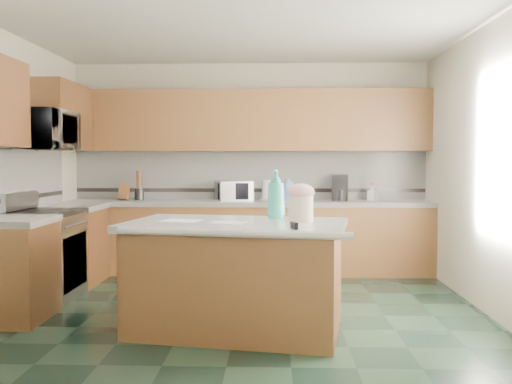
{
  "coord_description": "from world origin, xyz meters",
  "views": [
    {
      "loc": [
        0.33,
        -5.2,
        1.42
      ],
      "look_at": [
        0.15,
        0.35,
        1.12
      ],
      "focal_mm": 40.0,
      "sensor_mm": 36.0,
      "label": 1
    }
  ],
  "objects_px": {
    "island_top": "(236,225)",
    "knife_block": "(124,192)",
    "toaster_oven": "(234,191)",
    "coffee_maker": "(340,188)",
    "treat_jar": "(301,209)",
    "island_base": "(236,280)",
    "soap_bottle_island": "(276,194)"
  },
  "relations": [
    {
      "from": "island_top",
      "to": "soap_bottle_island",
      "type": "height_order",
      "value": "soap_bottle_island"
    },
    {
      "from": "toaster_oven",
      "to": "coffee_maker",
      "type": "relative_size",
      "value": 1.31
    },
    {
      "from": "treat_jar",
      "to": "coffee_maker",
      "type": "bearing_deg",
      "value": 84.45
    },
    {
      "from": "toaster_oven",
      "to": "coffee_maker",
      "type": "bearing_deg",
      "value": -18.74
    },
    {
      "from": "treat_jar",
      "to": "soap_bottle_island",
      "type": "relative_size",
      "value": 0.5
    },
    {
      "from": "island_base",
      "to": "toaster_oven",
      "type": "bearing_deg",
      "value": 104.18
    },
    {
      "from": "island_top",
      "to": "knife_block",
      "type": "relative_size",
      "value": 8.47
    },
    {
      "from": "island_base",
      "to": "coffee_maker",
      "type": "relative_size",
      "value": 5.15
    },
    {
      "from": "island_base",
      "to": "island_top",
      "type": "xyz_separation_m",
      "value": [
        0.0,
        0.0,
        0.46
      ]
    },
    {
      "from": "island_base",
      "to": "soap_bottle_island",
      "type": "bearing_deg",
      "value": 52.3
    },
    {
      "from": "soap_bottle_island",
      "to": "knife_block",
      "type": "distance_m",
      "value": 2.98
    },
    {
      "from": "island_base",
      "to": "island_top",
      "type": "bearing_deg",
      "value": 0.0
    },
    {
      "from": "treat_jar",
      "to": "knife_block",
      "type": "height_order",
      "value": "knife_block"
    },
    {
      "from": "knife_block",
      "to": "treat_jar",
      "type": "bearing_deg",
      "value": -45.81
    },
    {
      "from": "knife_block",
      "to": "island_base",
      "type": "bearing_deg",
      "value": -53.43
    },
    {
      "from": "coffee_maker",
      "to": "island_base",
      "type": "bearing_deg",
      "value": -102.63
    },
    {
      "from": "island_top",
      "to": "treat_jar",
      "type": "bearing_deg",
      "value": 8.13
    },
    {
      "from": "island_top",
      "to": "soap_bottle_island",
      "type": "distance_m",
      "value": 0.52
    },
    {
      "from": "toaster_oven",
      "to": "treat_jar",
      "type": "bearing_deg",
      "value": -94.04
    },
    {
      "from": "toaster_oven",
      "to": "island_top",
      "type": "bearing_deg",
      "value": -105.53
    },
    {
      "from": "treat_jar",
      "to": "toaster_oven",
      "type": "height_order",
      "value": "toaster_oven"
    },
    {
      "from": "treat_jar",
      "to": "coffee_maker",
      "type": "relative_size",
      "value": 0.66
    },
    {
      "from": "island_top",
      "to": "treat_jar",
      "type": "height_order",
      "value": "treat_jar"
    },
    {
      "from": "treat_jar",
      "to": "knife_block",
      "type": "bearing_deg",
      "value": 137.79
    },
    {
      "from": "island_top",
      "to": "toaster_oven",
      "type": "distance_m",
      "value": 2.57
    },
    {
      "from": "island_top",
      "to": "coffee_maker",
      "type": "height_order",
      "value": "coffee_maker"
    },
    {
      "from": "island_top",
      "to": "toaster_oven",
      "type": "height_order",
      "value": "toaster_oven"
    },
    {
      "from": "toaster_oven",
      "to": "knife_block",
      "type": "bearing_deg",
      "value": 159.99
    },
    {
      "from": "island_top",
      "to": "knife_block",
      "type": "distance_m",
      "value": 3.03
    },
    {
      "from": "island_base",
      "to": "island_top",
      "type": "distance_m",
      "value": 0.46
    },
    {
      "from": "treat_jar",
      "to": "soap_bottle_island",
      "type": "xyz_separation_m",
      "value": [
        -0.2,
        0.32,
        0.11
      ]
    },
    {
      "from": "island_top",
      "to": "soap_bottle_island",
      "type": "xyz_separation_m",
      "value": [
        0.33,
        0.31,
        0.24
      ]
    }
  ]
}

